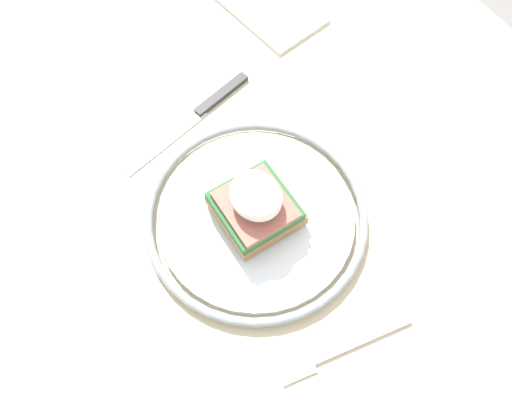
# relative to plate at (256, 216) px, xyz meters

# --- Properties ---
(ground_plane) EXTENTS (6.00, 6.00, 0.00)m
(ground_plane) POSITION_rel_plate_xyz_m (-0.03, -0.06, -0.76)
(ground_plane) COLOR gray
(dining_table) EXTENTS (1.08, 0.79, 0.76)m
(dining_table) POSITION_rel_plate_xyz_m (-0.03, -0.06, -0.12)
(dining_table) COLOR #C6B28E
(dining_table) RESTS_ON ground_plane
(plate) EXTENTS (0.25, 0.25, 0.02)m
(plate) POSITION_rel_plate_xyz_m (0.00, 0.00, 0.00)
(plate) COLOR silver
(plate) RESTS_ON dining_table
(sandwich) EXTENTS (0.08, 0.08, 0.07)m
(sandwich) POSITION_rel_plate_xyz_m (-0.00, 0.00, 0.04)
(sandwich) COLOR #9E703D
(sandwich) RESTS_ON plate
(fork) EXTENTS (0.04, 0.15, 0.00)m
(fork) POSITION_rel_plate_xyz_m (-0.16, 0.01, -0.01)
(fork) COLOR silver
(fork) RESTS_ON dining_table
(knife) EXTENTS (0.06, 0.20, 0.01)m
(knife) POSITION_rel_plate_xyz_m (0.16, -0.01, -0.01)
(knife) COLOR #2D2D2D
(knife) RESTS_ON dining_table
(napkin) EXTENTS (0.15, 0.11, 0.01)m
(napkin) POSITION_rel_plate_xyz_m (0.26, -0.19, -0.00)
(napkin) COLOR white
(napkin) RESTS_ON dining_table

